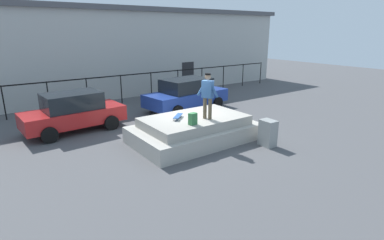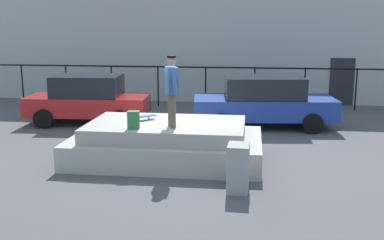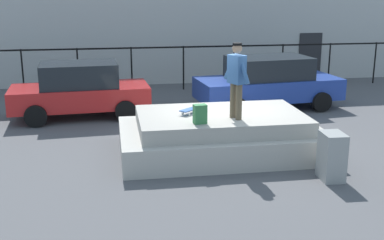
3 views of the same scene
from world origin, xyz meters
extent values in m
plane|color=#4C4C4F|center=(0.00, 0.00, 0.00)|extent=(60.00, 60.00, 0.00)
cube|color=#ADA89E|center=(-0.24, -0.44, 0.31)|extent=(4.80, 2.93, 0.62)
cube|color=#A09B91|center=(-0.24, -0.44, 0.80)|extent=(3.94, 2.40, 0.36)
cylinder|color=brown|center=(-0.05, -0.85, 1.38)|extent=(0.14, 0.14, 0.82)
cylinder|color=brown|center=(0.04, -1.05, 1.38)|extent=(0.14, 0.14, 0.82)
cube|color=#33598C|center=(-0.01, -0.95, 2.11)|extent=(0.38, 0.47, 0.64)
cylinder|color=#33598C|center=(-0.11, -0.72, 2.12)|extent=(0.24, 0.39, 0.58)
cylinder|color=#33598C|center=(0.10, -1.19, 2.12)|extent=(0.24, 0.39, 0.58)
sphere|color=tan|center=(-0.01, -0.95, 2.57)|extent=(0.22, 0.22, 0.22)
cylinder|color=black|center=(-0.01, -0.95, 2.67)|extent=(0.27, 0.27, 0.05)
cube|color=#264C8C|center=(-0.90, -0.28, 1.08)|extent=(0.70, 0.67, 0.02)
cylinder|color=silver|center=(-1.15, -0.38, 1.00)|extent=(0.06, 0.06, 0.06)
cylinder|color=silver|center=(-1.01, -0.52, 1.00)|extent=(0.06, 0.06, 0.06)
cylinder|color=silver|center=(-0.78, -0.04, 1.00)|extent=(0.06, 0.06, 0.06)
cylinder|color=silver|center=(-0.65, -0.19, 1.00)|extent=(0.06, 0.06, 0.06)
cube|color=#33723F|center=(-0.89, -1.23, 1.19)|extent=(0.31, 0.24, 0.43)
cube|color=#B21E1E|center=(-3.74, 3.58, 0.64)|extent=(4.25, 2.04, 0.65)
cube|color=black|center=(-3.74, 3.58, 1.32)|extent=(2.37, 1.70, 0.71)
cylinder|color=black|center=(-5.08, 4.40, 0.32)|extent=(0.65, 0.26, 0.64)
cylinder|color=black|center=(-4.96, 2.60, 0.32)|extent=(0.65, 0.26, 0.64)
cylinder|color=black|center=(-2.52, 4.57, 0.32)|extent=(0.65, 0.26, 0.64)
cylinder|color=black|center=(-2.40, 2.76, 0.32)|extent=(0.65, 0.26, 0.64)
cube|color=navy|center=(2.30, 3.78, 0.66)|extent=(4.84, 2.42, 0.68)
cube|color=black|center=(2.30, 3.78, 1.35)|extent=(2.73, 1.96, 0.70)
cylinder|color=black|center=(0.76, 4.60, 0.32)|extent=(0.66, 0.29, 0.64)
cylinder|color=black|center=(0.97, 2.65, 0.32)|extent=(0.66, 0.29, 0.64)
cylinder|color=black|center=(3.63, 4.92, 0.32)|extent=(0.66, 0.29, 0.64)
cylinder|color=black|center=(3.84, 2.96, 0.32)|extent=(0.66, 0.29, 0.64)
cube|color=gray|center=(1.66, -2.52, 0.50)|extent=(0.46, 0.62, 1.01)
cylinder|color=black|center=(-8.00, 7.22, 0.85)|extent=(0.06, 0.06, 1.70)
cylinder|color=black|center=(-6.00, 7.22, 0.85)|extent=(0.06, 0.06, 1.70)
cylinder|color=black|center=(-4.00, 7.22, 0.85)|extent=(0.06, 0.06, 1.70)
cylinder|color=black|center=(-2.00, 7.22, 0.85)|extent=(0.06, 0.06, 1.70)
cylinder|color=black|center=(0.00, 7.22, 0.85)|extent=(0.06, 0.06, 1.70)
cylinder|color=black|center=(2.00, 7.22, 0.85)|extent=(0.06, 0.06, 1.70)
cylinder|color=black|center=(4.00, 7.22, 0.85)|extent=(0.06, 0.06, 1.70)
cylinder|color=black|center=(6.00, 7.22, 0.85)|extent=(0.06, 0.06, 1.70)
cube|color=black|center=(0.00, 7.22, 1.66)|extent=(24.00, 0.04, 0.06)
cube|color=#B2B2AD|center=(0.00, 12.57, 2.67)|extent=(28.31, 8.23, 5.33)
cube|color=#262628|center=(5.66, 8.44, 1.00)|extent=(1.00, 0.06, 2.00)
camera|label=1|loc=(-6.97, -9.64, 4.23)|focal=28.51mm
camera|label=2|loc=(1.89, -11.87, 3.47)|focal=43.76mm
camera|label=3|loc=(-2.78, -11.56, 3.90)|focal=46.16mm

